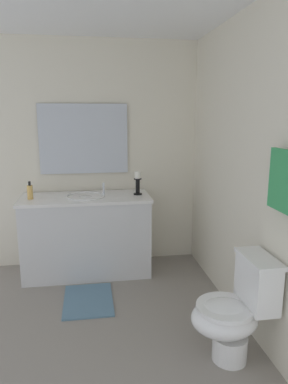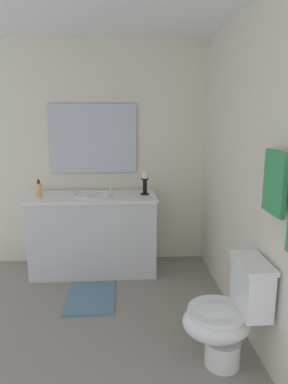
{
  "view_description": "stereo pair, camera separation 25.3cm",
  "coord_description": "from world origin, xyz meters",
  "views": [
    {
      "loc": [
        2.66,
        0.09,
        1.66
      ],
      "look_at": [
        -0.14,
        0.53,
        1.05
      ],
      "focal_mm": 33.23,
      "sensor_mm": 36.0,
      "label": 1
    },
    {
      "loc": [
        2.69,
        0.34,
        1.66
      ],
      "look_at": [
        -0.14,
        0.53,
        1.05
      ],
      "focal_mm": 33.23,
      "sensor_mm": 36.0,
      "label": 2
    }
  ],
  "objects": [
    {
      "name": "soap_bottle",
      "position": [
        -0.93,
        -0.5,
        0.91
      ],
      "size": [
        0.06,
        0.06,
        0.18
      ],
      "color": "#E5B259",
      "rests_on": "vanity_cabinet"
    },
    {
      "name": "towel_near_vanity",
      "position": [
        0.72,
        1.24,
        1.28
      ],
      "size": [
        0.26,
        0.03,
        0.37
      ],
      "primitive_type": "cube",
      "color": "#389E59",
      "rests_on": "towel_bar"
    },
    {
      "name": "bath_mat",
      "position": [
        -0.34,
        0.05,
        0.01
      ],
      "size": [
        0.6,
        0.44,
        0.02
      ],
      "primitive_type": "cube",
      "color": "slate",
      "rests_on": "ground"
    },
    {
      "name": "wall_left",
      "position": [
        -1.29,
        0.0,
        1.23
      ],
      "size": [
        0.04,
        2.63,
        2.45
      ],
      "primitive_type": "cube",
      "color": "silver",
      "rests_on": "ground"
    },
    {
      "name": "wall_back",
      "position": [
        0.0,
        1.31,
        1.23
      ],
      "size": [
        2.58,
        0.04,
        2.45
      ],
      "primitive_type": "cube",
      "color": "silver",
      "rests_on": "ground"
    },
    {
      "name": "floor",
      "position": [
        0.0,
        0.0,
        -0.01
      ],
      "size": [
        2.58,
        2.63,
        0.02
      ],
      "primitive_type": "cube",
      "color": "gray",
      "rests_on": "ground"
    },
    {
      "name": "toilet",
      "position": [
        0.61,
        1.03,
        0.37
      ],
      "size": [
        0.39,
        0.54,
        0.75
      ],
      "color": "white",
      "rests_on": "ground"
    },
    {
      "name": "sink_basin",
      "position": [
        -0.97,
        0.05,
        0.8
      ],
      "size": [
        0.4,
        0.4,
        0.24
      ],
      "color": "white",
      "rests_on": "vanity_cabinet"
    },
    {
      "name": "vanity_cabinet",
      "position": [
        -0.97,
        0.05,
        0.42
      ],
      "size": [
        0.58,
        1.33,
        0.84
      ],
      "color": "silver",
      "rests_on": "ground"
    },
    {
      "name": "mirror",
      "position": [
        -1.25,
        0.05,
        1.41
      ],
      "size": [
        0.02,
        0.94,
        0.74
      ],
      "primitive_type": "cube",
      "color": "silver"
    },
    {
      "name": "candle_holder_tall",
      "position": [
        -0.98,
        0.6,
        0.97
      ],
      "size": [
        0.09,
        0.09,
        0.25
      ],
      "color": "black",
      "rests_on": "vanity_cabinet"
    }
  ]
}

